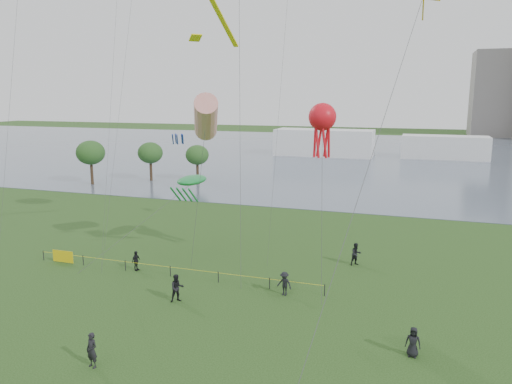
% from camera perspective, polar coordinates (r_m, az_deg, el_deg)
% --- Properties ---
extents(lake, '(400.00, 120.00, 0.08)m').
position_cam_1_polar(lake, '(119.17, 13.90, 4.11)').
color(lake, slate).
rests_on(lake, ground_plane).
extents(building_low, '(16.00, 18.00, 28.00)m').
position_cam_1_polar(building_low, '(187.38, 25.87, 10.04)').
color(building_low, slate).
rests_on(building_low, ground_plane).
extents(pavilion_left, '(22.00, 8.00, 6.00)m').
position_cam_1_polar(pavilion_left, '(115.51, 7.80, 5.61)').
color(pavilion_left, white).
rests_on(pavilion_left, ground_plane).
extents(pavilion_right, '(18.00, 7.00, 5.00)m').
position_cam_1_polar(pavilion_right, '(116.64, 20.76, 4.80)').
color(pavilion_right, white).
rests_on(pavilion_right, ground_plane).
extents(trees, '(18.29, 12.19, 6.86)m').
position_cam_1_polar(trees, '(81.15, -13.30, 4.31)').
color(trees, '#332417').
rests_on(trees, ground_plane).
extents(fence, '(24.07, 0.07, 1.05)m').
position_cam_1_polar(fence, '(42.51, -17.13, -7.57)').
color(fence, black).
rests_on(fence, ground_plane).
extents(spectator_a, '(1.18, 1.15, 1.91)m').
position_cam_1_polar(spectator_a, '(34.65, -9.01, -10.79)').
color(spectator_a, black).
rests_on(spectator_a, ground_plane).
extents(spectator_b, '(1.23, 0.89, 1.71)m').
position_cam_1_polar(spectator_b, '(35.33, 3.27, -10.41)').
color(spectator_b, black).
rests_on(spectator_b, ground_plane).
extents(spectator_c, '(0.49, 0.97, 1.59)m').
position_cam_1_polar(spectator_c, '(41.14, -13.56, -7.65)').
color(spectator_c, black).
rests_on(spectator_c, ground_plane).
extents(spectator_d, '(0.84, 0.57, 1.65)m').
position_cam_1_polar(spectator_d, '(28.97, 17.51, -16.03)').
color(spectator_d, black).
rests_on(spectator_d, ground_plane).
extents(spectator_f, '(0.77, 0.60, 1.86)m').
position_cam_1_polar(spectator_f, '(28.03, -18.26, -16.80)').
color(spectator_f, black).
rests_on(spectator_f, ground_plane).
extents(spectator_g, '(1.15, 1.12, 1.87)m').
position_cam_1_polar(spectator_g, '(41.97, 11.37, -6.98)').
color(spectator_g, black).
rests_on(spectator_g, ground_plane).
extents(kite_windsock, '(4.24, 5.09, 13.95)m').
position_cam_1_polar(kite_windsock, '(38.76, -5.76, 8.45)').
color(kite_windsock, '#3F3F42').
extents(kite_creature, '(7.30, 9.96, 6.86)m').
position_cam_1_polar(kite_creature, '(43.70, -7.36, 1.30)').
color(kite_creature, '#3F3F42').
extents(kite_octopus, '(2.11, 5.43, 13.22)m').
position_cam_1_polar(kite_octopus, '(36.07, 7.60, 8.34)').
color(kite_octopus, '#3F3F42').
extents(kite_delta, '(4.88, 17.48, 19.94)m').
position_cam_1_polar(kite_delta, '(28.25, 18.13, 19.54)').
color(kite_delta, '#3F3F42').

